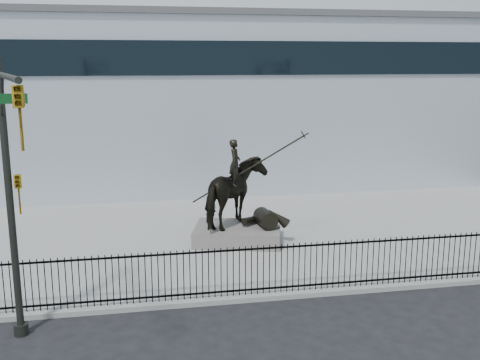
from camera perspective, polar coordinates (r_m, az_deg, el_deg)
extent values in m
plane|color=black|center=(16.00, 4.77, -13.55)|extent=(120.00, 120.00, 0.00)
cube|color=gray|center=(22.32, -0.01, -5.74)|extent=(30.00, 12.00, 0.15)
cube|color=silver|center=(34.19, -4.09, 8.04)|extent=(44.00, 14.00, 9.00)
cube|color=black|center=(16.98, 3.65, -10.86)|extent=(22.00, 0.05, 0.05)
cube|color=black|center=(16.53, 3.71, -6.87)|extent=(22.00, 0.05, 0.05)
cube|color=black|center=(16.75, 3.68, -8.97)|extent=(22.00, 0.03, 1.50)
cube|color=#54514D|center=(21.38, -0.24, -5.49)|extent=(3.67, 2.97, 0.60)
imported|color=black|center=(20.96, -0.24, -1.37)|extent=(2.76, 3.02, 2.56)
imported|color=black|center=(20.72, -0.52, 1.78)|extent=(0.56, 0.72, 1.73)
cylinder|color=black|center=(20.74, 0.72, 1.04)|extent=(3.98, 1.13, 2.60)
cylinder|color=black|center=(15.92, -21.34, -13.94)|extent=(0.36, 0.36, 0.30)
cylinder|color=black|center=(14.81, -22.33, -2.16)|extent=(0.18, 0.18, 7.00)
cylinder|color=black|center=(12.21, -22.67, 9.70)|extent=(1.47, 4.84, 0.12)
imported|color=#AE8313|center=(10.05, -21.44, 5.86)|extent=(0.18, 0.22, 1.10)
imported|color=#AE8313|center=(14.72, -21.55, -1.38)|extent=(0.16, 0.20, 1.00)
cube|color=#0C3F19|center=(13.18, -22.71, 7.63)|extent=(0.90, 0.03, 0.22)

